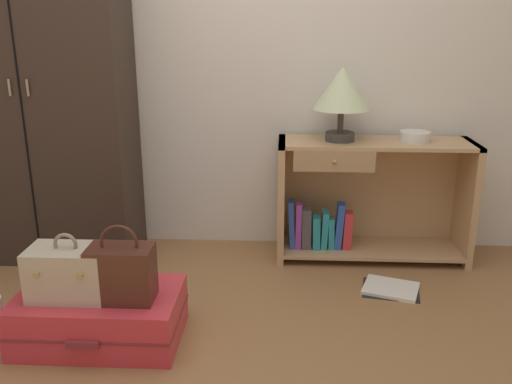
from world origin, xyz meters
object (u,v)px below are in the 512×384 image
(wardrobe, at_px, (37,83))
(handbag, at_px, (122,273))
(train_case, at_px, (69,272))
(open_book_on_floor, at_px, (391,289))
(suitcase_large, at_px, (100,316))
(table_lamp, at_px, (342,91))
(bowl, at_px, (415,136))
(bookshelf, at_px, (364,200))

(wardrobe, height_order, handbag, wardrobe)
(handbag, bearing_deg, wardrobe, 125.97)
(train_case, relative_size, open_book_on_floor, 0.99)
(suitcase_large, xyz_separation_m, train_case, (-0.11, -0.03, 0.23))
(table_lamp, xyz_separation_m, bowl, (0.44, 0.00, -0.26))
(wardrobe, height_order, bowl, wardrobe)
(bowl, height_order, train_case, bowl)
(suitcase_large, xyz_separation_m, open_book_on_floor, (1.42, 0.55, -0.11))
(table_lamp, bearing_deg, wardrobe, -178.76)
(train_case, bearing_deg, open_book_on_floor, 20.83)
(wardrobe, bearing_deg, train_case, -63.67)
(open_book_on_floor, bearing_deg, bookshelf, 102.31)
(suitcase_large, relative_size, train_case, 2.17)
(handbag, bearing_deg, table_lamp, 45.79)
(table_lamp, bearing_deg, open_book_on_floor, -59.22)
(table_lamp, distance_m, bowl, 0.51)
(suitcase_large, relative_size, handbag, 2.11)
(suitcase_large, xyz_separation_m, handbag, (0.13, -0.05, 0.24))
(suitcase_large, height_order, handbag, handbag)
(wardrobe, distance_m, table_lamp, 1.76)
(open_book_on_floor, bearing_deg, wardrobe, 168.46)
(wardrobe, bearing_deg, table_lamp, 1.24)
(bowl, bearing_deg, suitcase_large, -147.58)
(open_book_on_floor, bearing_deg, table_lamp, 120.78)
(bookshelf, xyz_separation_m, handbag, (-1.19, -1.07, -0.00))
(table_lamp, height_order, suitcase_large, table_lamp)
(handbag, bearing_deg, bowl, 35.90)
(bookshelf, relative_size, suitcase_large, 1.56)
(table_lamp, bearing_deg, bowl, 0.64)
(wardrobe, xyz_separation_m, suitcase_large, (0.60, -0.97, -0.94))
(bookshelf, relative_size, bowl, 6.60)
(wardrobe, relative_size, bookshelf, 1.85)
(bowl, height_order, handbag, bowl)
(bowl, bearing_deg, handbag, -144.10)
(train_case, bearing_deg, bowl, 31.45)
(handbag, distance_m, open_book_on_floor, 1.47)
(open_book_on_floor, bearing_deg, suitcase_large, -158.76)
(wardrobe, xyz_separation_m, table_lamp, (1.76, 0.04, -0.04))
(wardrobe, bearing_deg, bowl, 1.12)
(train_case, xyz_separation_m, open_book_on_floor, (1.53, 0.58, -0.34))
(train_case, xyz_separation_m, handbag, (0.24, -0.02, 0.01))
(handbag, bearing_deg, suitcase_large, 160.41)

